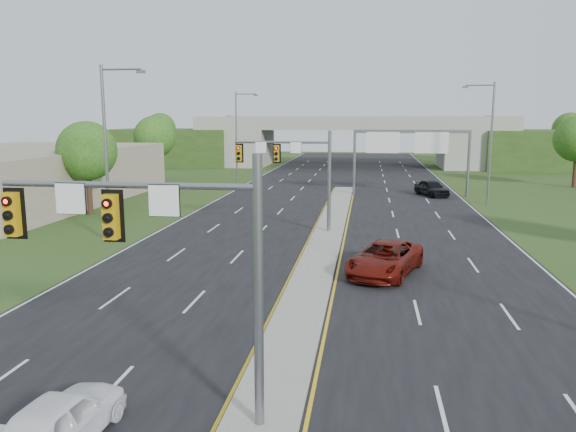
{
  "coord_description": "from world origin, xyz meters",
  "views": [
    {
      "loc": [
        2.56,
        -12.88,
        7.8
      ],
      "look_at": [
        -1.32,
        14.38,
        3.0
      ],
      "focal_mm": 35.0,
      "sensor_mm": 36.0,
      "label": 1
    }
  ],
  "objects_px": {
    "car_white": "(59,420)",
    "car_far_a": "(385,258)",
    "signal_mast_near": "(166,246)",
    "car_far_c": "(432,188)",
    "signal_mast_far": "(296,164)",
    "sign_gantry": "(410,144)",
    "overpass": "(352,145)"
  },
  "relations": [
    {
      "from": "overpass",
      "to": "car_white",
      "type": "relative_size",
      "value": 19.56
    },
    {
      "from": "signal_mast_near",
      "to": "car_white",
      "type": "height_order",
      "value": "signal_mast_near"
    },
    {
      "from": "signal_mast_near",
      "to": "car_far_a",
      "type": "xyz_separation_m",
      "value": [
        5.79,
        15.09,
        -3.89
      ]
    },
    {
      "from": "signal_mast_far",
      "to": "car_far_c",
      "type": "relative_size",
      "value": 1.47
    },
    {
      "from": "sign_gantry",
      "to": "car_far_c",
      "type": "xyz_separation_m",
      "value": [
        2.37,
        0.29,
        -4.41
      ]
    },
    {
      "from": "signal_mast_far",
      "to": "car_white",
      "type": "bearing_deg",
      "value": -95.02
    },
    {
      "from": "sign_gantry",
      "to": "car_white",
      "type": "bearing_deg",
      "value": -103.65
    },
    {
      "from": "car_white",
      "to": "car_far_c",
      "type": "bearing_deg",
      "value": -101.86
    },
    {
      "from": "signal_mast_far",
      "to": "car_far_c",
      "type": "bearing_deg",
      "value": 60.85
    },
    {
      "from": "car_far_a",
      "to": "car_far_c",
      "type": "bearing_deg",
      "value": 98.54
    },
    {
      "from": "overpass",
      "to": "car_white",
      "type": "distance_m",
      "value": 81.62
    },
    {
      "from": "signal_mast_near",
      "to": "overpass",
      "type": "relative_size",
      "value": 0.09
    },
    {
      "from": "signal_mast_far",
      "to": "sign_gantry",
      "type": "relative_size",
      "value": 0.6
    },
    {
      "from": "signal_mast_far",
      "to": "car_white",
      "type": "distance_m",
      "value": 26.77
    },
    {
      "from": "signal_mast_far",
      "to": "car_far_c",
      "type": "height_order",
      "value": "signal_mast_far"
    },
    {
      "from": "overpass",
      "to": "signal_mast_near",
      "type": "bearing_deg",
      "value": -91.62
    },
    {
      "from": "overpass",
      "to": "car_white",
      "type": "height_order",
      "value": "overpass"
    },
    {
      "from": "sign_gantry",
      "to": "car_white",
      "type": "xyz_separation_m",
      "value": [
        -11.26,
        -46.36,
        -4.52
      ]
    },
    {
      "from": "car_white",
      "to": "car_far_a",
      "type": "bearing_deg",
      "value": -111.81
    },
    {
      "from": "signal_mast_near",
      "to": "car_white",
      "type": "distance_m",
      "value": 4.83
    },
    {
      "from": "signal_mast_near",
      "to": "sign_gantry",
      "type": "bearing_deg",
      "value": 78.75
    },
    {
      "from": "sign_gantry",
      "to": "car_far_a",
      "type": "bearing_deg",
      "value": -96.02
    },
    {
      "from": "overpass",
      "to": "car_far_a",
      "type": "distance_m",
      "value": 65.14
    },
    {
      "from": "car_far_c",
      "to": "sign_gantry",
      "type": "bearing_deg",
      "value": 165.2
    },
    {
      "from": "sign_gantry",
      "to": "car_white",
      "type": "height_order",
      "value": "sign_gantry"
    },
    {
      "from": "signal_mast_near",
      "to": "signal_mast_far",
      "type": "xyz_separation_m",
      "value": [
        0.0,
        25.0,
        0.0
      ]
    },
    {
      "from": "signal_mast_near",
      "to": "car_far_c",
      "type": "xyz_separation_m",
      "value": [
        11.31,
        45.29,
        -3.89
      ]
    },
    {
      "from": "signal_mast_near",
      "to": "car_far_c",
      "type": "height_order",
      "value": "signal_mast_near"
    },
    {
      "from": "signal_mast_far",
      "to": "signal_mast_near",
      "type": "bearing_deg",
      "value": -90.0
    },
    {
      "from": "signal_mast_near",
      "to": "sign_gantry",
      "type": "relative_size",
      "value": 0.6
    },
    {
      "from": "sign_gantry",
      "to": "car_far_c",
      "type": "distance_m",
      "value": 5.01
    },
    {
      "from": "sign_gantry",
      "to": "car_white",
      "type": "relative_size",
      "value": 2.83
    }
  ]
}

